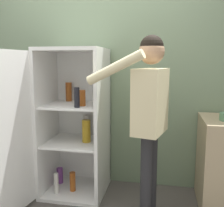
{
  "coord_description": "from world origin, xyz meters",
  "views": [
    {
      "loc": [
        0.74,
        -1.99,
        1.42
      ],
      "look_at": [
        0.21,
        0.62,
        1.0
      ],
      "focal_mm": 42.0,
      "sensor_mm": 36.0,
      "label": 1
    }
  ],
  "objects": [
    {
      "name": "refrigerator",
      "position": [
        -0.29,
        0.53,
        0.78
      ],
      "size": [
        0.8,
        1.27,
        1.56
      ],
      "color": "white",
      "rests_on": "ground_plane"
    },
    {
      "name": "person",
      "position": [
        0.61,
        0.3,
        1.06
      ],
      "size": [
        0.71,
        0.52,
        1.65
      ],
      "color": "#262628",
      "rests_on": "ground_plane"
    },
    {
      "name": "wall_back",
      "position": [
        0.0,
        0.98,
        1.27
      ],
      "size": [
        7.0,
        0.06,
        2.55
      ],
      "color": "gray",
      "rests_on": "ground_plane"
    }
  ]
}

